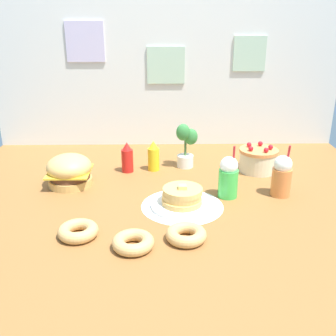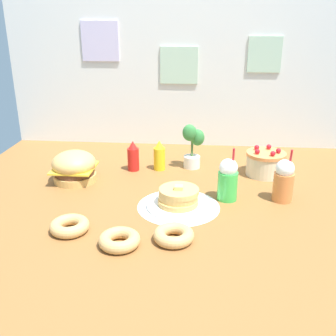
{
  "view_description": "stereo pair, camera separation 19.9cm",
  "coord_description": "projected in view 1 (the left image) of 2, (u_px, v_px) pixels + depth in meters",
  "views": [
    {
      "loc": [
        -0.04,
        -1.75,
        0.85
      ],
      "look_at": [
        -0.01,
        0.11,
        0.13
      ],
      "focal_mm": 42.01,
      "sensor_mm": 36.0,
      "label": 1
    },
    {
      "loc": [
        0.16,
        -1.74,
        0.85
      ],
      "look_at": [
        -0.01,
        0.11,
        0.13
      ],
      "focal_mm": 42.01,
      "sensor_mm": 36.0,
      "label": 2
    }
  ],
  "objects": [
    {
      "name": "ground_plane",
      "position": [
        170.0,
        203.0,
        1.94
      ],
      "size": [
        2.33,
        1.9,
        0.02
      ],
      "primitive_type": "cube",
      "color": "brown"
    },
    {
      "name": "back_wall",
      "position": [
        167.0,
        71.0,
        2.63
      ],
      "size": [
        2.33,
        0.04,
        1.02
      ],
      "color": "silver",
      "rests_on": "ground_plane"
    },
    {
      "name": "doily_mat",
      "position": [
        182.0,
        206.0,
        1.88
      ],
      "size": [
        0.39,
        0.39,
        0.0
      ],
      "primitive_type": "cylinder",
      "color": "white",
      "rests_on": "ground_plane"
    },
    {
      "name": "burger",
      "position": [
        69.0,
        171.0,
        2.1
      ],
      "size": [
        0.24,
        0.24,
        0.17
      ],
      "color": "#DBA859",
      "rests_on": "ground_plane"
    },
    {
      "name": "pancake_stack",
      "position": [
        182.0,
        198.0,
        1.87
      ],
      "size": [
        0.3,
        0.3,
        0.11
      ],
      "color": "white",
      "rests_on": "doily_mat"
    },
    {
      "name": "layer_cake",
      "position": [
        258.0,
        160.0,
        2.29
      ],
      "size": [
        0.22,
        0.22,
        0.16
      ],
      "color": "beige",
      "rests_on": "ground_plane"
    },
    {
      "name": "ketchup_bottle",
      "position": [
        127.0,
        158.0,
        2.28
      ],
      "size": [
        0.07,
        0.07,
        0.18
      ],
      "color": "red",
      "rests_on": "ground_plane"
    },
    {
      "name": "mustard_bottle",
      "position": [
        154.0,
        157.0,
        2.3
      ],
      "size": [
        0.07,
        0.07,
        0.18
      ],
      "color": "yellow",
      "rests_on": "ground_plane"
    },
    {
      "name": "cream_soda_cup",
      "position": [
        228.0,
        177.0,
        1.95
      ],
      "size": [
        0.1,
        0.1,
        0.27
      ],
      "color": "green",
      "rests_on": "ground_plane"
    },
    {
      "name": "orange_float_cup",
      "position": [
        282.0,
        176.0,
        1.97
      ],
      "size": [
        0.1,
        0.1,
        0.27
      ],
      "color": "orange",
      "rests_on": "ground_plane"
    },
    {
      "name": "donut_pink_glaze",
      "position": [
        78.0,
        231.0,
        1.62
      ],
      "size": [
        0.17,
        0.17,
        0.05
      ],
      "color": "tan",
      "rests_on": "ground_plane"
    },
    {
      "name": "donut_chocolate",
      "position": [
        133.0,
        242.0,
        1.54
      ],
      "size": [
        0.17,
        0.17,
        0.05
      ],
      "color": "tan",
      "rests_on": "ground_plane"
    },
    {
      "name": "donut_vanilla",
      "position": [
        186.0,
        234.0,
        1.59
      ],
      "size": [
        0.17,
        0.17,
        0.05
      ],
      "color": "tan",
      "rests_on": "ground_plane"
    },
    {
      "name": "potted_plant",
      "position": [
        185.0,
        144.0,
        2.33
      ],
      "size": [
        0.13,
        0.11,
        0.27
      ],
      "color": "white",
      "rests_on": "ground_plane"
    }
  ]
}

